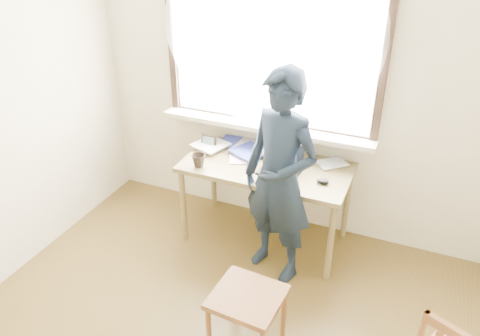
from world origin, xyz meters
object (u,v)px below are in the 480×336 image
at_px(desk, 266,173).
at_px(mug_dark, 199,161).
at_px(work_chair, 247,303).
at_px(person, 280,179).
at_px(mug_white, 268,152).
at_px(laptop, 282,165).

bearing_deg(desk, mug_dark, -155.15).
xyz_separation_m(work_chair, person, (-0.08, 0.79, 0.46)).
relative_size(mug_white, work_chair, 0.25).
xyz_separation_m(desk, laptop, (0.14, -0.04, 0.13)).
relative_size(laptop, mug_dark, 2.96).
height_order(laptop, mug_white, laptop).
relative_size(desk, work_chair, 2.99).
bearing_deg(mug_dark, laptop, 17.05).
bearing_deg(mug_white, mug_dark, -141.31).
distance_m(desk, laptop, 0.19).
distance_m(work_chair, person, 0.92).
height_order(mug_white, mug_dark, mug_dark).
height_order(mug_white, work_chair, mug_white).
xyz_separation_m(desk, mug_white, (-0.04, 0.13, 0.12)).
xyz_separation_m(desk, mug_dark, (-0.49, -0.23, 0.13)).
distance_m(desk, work_chair, 1.19).
bearing_deg(desk, laptop, -14.43).
relative_size(laptop, work_chair, 0.73).
bearing_deg(laptop, desk, 165.57).
bearing_deg(mug_white, desk, -73.37).
height_order(desk, work_chair, desk).
distance_m(laptop, person, 0.31).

